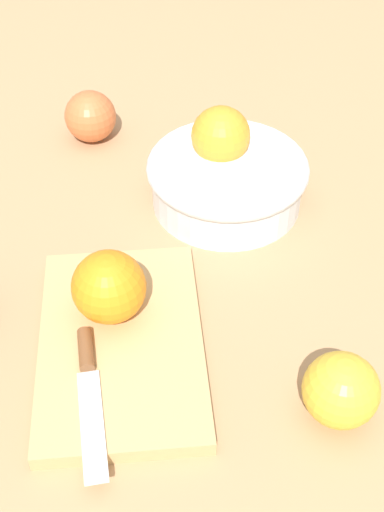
{
  "coord_description": "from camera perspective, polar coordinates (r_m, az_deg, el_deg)",
  "views": [
    {
      "loc": [
        0.52,
        0.1,
        0.52
      ],
      "look_at": [
        0.02,
        0.05,
        0.04
      ],
      "focal_mm": 46.91,
      "sensor_mm": 36.0,
      "label": 1
    }
  ],
  "objects": [
    {
      "name": "apple_back_right",
      "position": [
        0.6,
        12.58,
        -11.09
      ],
      "size": [
        0.07,
        0.07,
        0.07
      ],
      "primitive_type": "sphere",
      "color": "gold",
      "rests_on": "ground_plane"
    },
    {
      "name": "ground_plane",
      "position": [
        0.74,
        -3.34,
        -0.71
      ],
      "size": [
        2.4,
        2.4,
        0.0
      ],
      "primitive_type": "plane",
      "color": "tan"
    },
    {
      "name": "bowl",
      "position": [
        0.8,
        2.94,
        7.02
      ],
      "size": [
        0.19,
        0.19,
        0.1
      ],
      "color": "silver",
      "rests_on": "ground_plane"
    },
    {
      "name": "apple_front_left",
      "position": [
        0.92,
        -8.66,
        11.69
      ],
      "size": [
        0.07,
        0.07,
        0.07
      ],
      "primitive_type": "sphere",
      "color": "#CC6638",
      "rests_on": "ground_plane"
    },
    {
      "name": "cutting_board",
      "position": [
        0.66,
        -6.04,
        -7.45
      ],
      "size": [
        0.27,
        0.2,
        0.02
      ],
      "primitive_type": "cube",
      "rotation": [
        0.0,
        0.0,
        0.21
      ],
      "color": "tan",
      "rests_on": "ground_plane"
    },
    {
      "name": "knife",
      "position": [
        0.62,
        -8.83,
        -10.41
      ],
      "size": [
        0.15,
        0.06,
        0.01
      ],
      "color": "silver",
      "rests_on": "cutting_board"
    },
    {
      "name": "orange_on_board",
      "position": [
        0.65,
        -7.1,
        -2.64
      ],
      "size": [
        0.07,
        0.07,
        0.07
      ],
      "primitive_type": "sphere",
      "color": "orange",
      "rests_on": "cutting_board"
    }
  ]
}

